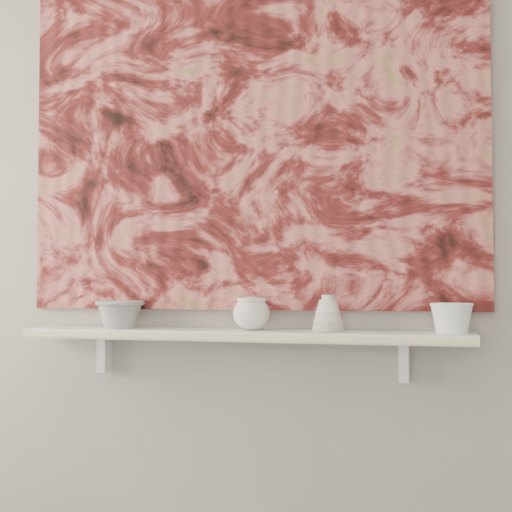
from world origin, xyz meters
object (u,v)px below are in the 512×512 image
(cup_cream, at_px, (251,314))
(bell_vessel, at_px, (328,313))
(painting, at_px, (248,139))
(bowl_grey, at_px, (120,314))
(shelf, at_px, (241,335))
(bowl_white, at_px, (452,318))

(cup_cream, distance_m, bell_vessel, 0.24)
(cup_cream, height_order, bell_vessel, bell_vessel)
(painting, relative_size, bowl_grey, 9.43)
(shelf, bearing_deg, bowl_grey, 180.00)
(shelf, bearing_deg, painting, 90.00)
(shelf, xyz_separation_m, painting, (0.00, 0.08, 0.62))
(bell_vessel, xyz_separation_m, bowl_white, (0.36, 0.00, -0.01))
(painting, bearing_deg, shelf, -90.00)
(bowl_white, bearing_deg, painting, 172.70)
(shelf, relative_size, cup_cream, 12.40)
(bowl_white, bearing_deg, shelf, 180.00)
(painting, bearing_deg, bowl_white, -7.30)
(bowl_grey, distance_m, bowl_white, 1.03)
(bowl_white, bearing_deg, bowl_grey, 180.00)
(shelf, height_order, cup_cream, cup_cream)
(bowl_grey, height_order, cup_cream, cup_cream)
(cup_cream, bearing_deg, bell_vessel, 0.00)
(painting, height_order, cup_cream, painting)
(bowl_grey, relative_size, bowl_white, 1.30)
(shelf, xyz_separation_m, bowl_white, (0.63, 0.00, 0.06))
(painting, height_order, bowl_white, painting)
(painting, bearing_deg, bell_vessel, -16.55)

